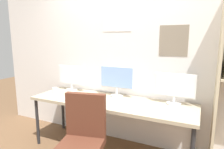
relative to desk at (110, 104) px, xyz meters
name	(u,v)px	position (x,y,z in m)	size (l,w,h in m)	color
wall_back	(123,57)	(0.00, 0.42, 0.61)	(4.63, 0.11, 2.60)	silver
desk	(110,104)	(0.00, 0.00, 0.00)	(2.23, 0.68, 0.74)	tan
monitor_left	(71,77)	(-0.80, 0.21, 0.27)	(0.47, 0.18, 0.40)	silver
monitor_center	(117,79)	(0.00, 0.21, 0.31)	(0.52, 0.18, 0.44)	silver
monitor_right	(175,88)	(0.80, 0.21, 0.27)	(0.50, 0.18, 0.40)	silver
keyboard_left	(66,99)	(-0.56, -0.23, 0.06)	(0.37, 0.13, 0.02)	silver
keyboard_right	(146,112)	(0.56, -0.23, 0.06)	(0.38, 0.13, 0.02)	silver
computer_mouse	(84,100)	(-0.30, -0.18, 0.07)	(0.06, 0.10, 0.03)	silver
coffee_mug	(55,90)	(-0.92, -0.04, 0.10)	(0.11, 0.08, 0.09)	white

